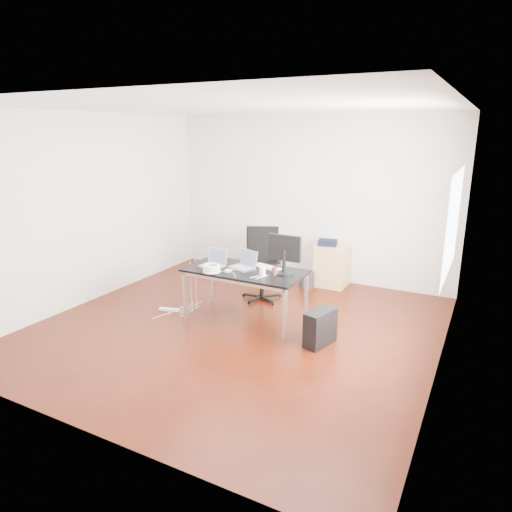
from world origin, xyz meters
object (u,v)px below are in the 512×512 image
at_px(pc_tower, 320,328).
at_px(filing_cabinet_right, 332,265).
at_px(filing_cabinet_left, 263,256).
at_px(desk, 245,274).
at_px(office_chair, 262,260).

bearing_deg(pc_tower, filing_cabinet_right, 120.36).
xyz_separation_m(filing_cabinet_left, filing_cabinet_right, (1.31, 0.00, 0.00)).
xyz_separation_m(filing_cabinet_left, pc_tower, (1.90, -2.20, -0.13)).
xyz_separation_m(desk, filing_cabinet_left, (-0.73, 1.98, -0.33)).
bearing_deg(pc_tower, office_chair, 155.72).
height_order(desk, filing_cabinet_left, desk).
bearing_deg(desk, office_chair, 102.86).
bearing_deg(filing_cabinet_left, filing_cabinet_right, 0.00).
height_order(filing_cabinet_right, pc_tower, filing_cabinet_right).
relative_size(desk, filing_cabinet_right, 2.29).
xyz_separation_m(desk, filing_cabinet_right, (0.57, 1.98, -0.33)).
bearing_deg(desk, pc_tower, -10.67).
height_order(office_chair, filing_cabinet_right, office_chair).
relative_size(office_chair, filing_cabinet_right, 1.54).
relative_size(desk, pc_tower, 3.56).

